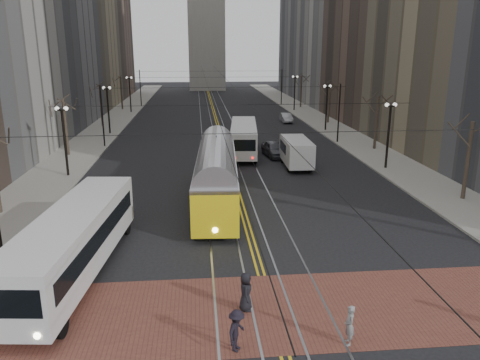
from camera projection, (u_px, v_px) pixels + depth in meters
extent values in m
plane|color=black|center=(259.00, 267.00, 23.05)|extent=(260.00, 260.00, 0.00)
cube|color=gray|center=(109.00, 125.00, 64.81)|extent=(5.00, 140.00, 0.15)
cube|color=gray|center=(321.00, 122.00, 67.46)|extent=(5.00, 140.00, 0.15)
cube|color=brown|center=(272.00, 310.00, 19.21)|extent=(25.00, 6.00, 0.01)
cube|color=gray|center=(217.00, 124.00, 66.15)|extent=(4.80, 130.00, 0.02)
cube|color=gold|center=(217.00, 124.00, 66.15)|extent=(0.42, 130.00, 0.01)
cube|color=brown|center=(85.00, 0.00, 97.72)|extent=(16.00, 20.00, 40.00)
cube|color=slate|center=(324.00, 2.00, 102.23)|extent=(16.00, 20.00, 40.00)
cylinder|color=black|center=(65.00, 144.00, 38.31)|extent=(0.20, 0.20, 5.60)
cylinder|color=black|center=(108.00, 112.00, 57.47)|extent=(0.20, 0.20, 5.60)
cylinder|color=black|center=(130.00, 96.00, 76.63)|extent=(0.20, 0.20, 5.60)
cylinder|color=black|center=(388.00, 138.00, 40.74)|extent=(0.20, 0.20, 5.60)
cylinder|color=black|center=(326.00, 109.00, 59.90)|extent=(0.20, 0.20, 5.60)
cylinder|color=black|center=(295.00, 94.00, 79.06)|extent=(0.20, 0.20, 5.60)
cylinder|color=#382D23|center=(66.00, 128.00, 45.80)|extent=(0.28, 0.28, 5.60)
cylinder|color=#382D23|center=(101.00, 106.00, 63.04)|extent=(0.28, 0.28, 5.60)
cylinder|color=#382D23|center=(121.00, 94.00, 80.29)|extent=(0.28, 0.28, 5.60)
cylinder|color=#382D23|center=(467.00, 162.00, 32.29)|extent=(0.28, 0.28, 5.60)
cylinder|color=#382D23|center=(376.00, 124.00, 48.58)|extent=(0.28, 0.28, 5.60)
cylinder|color=#382D23|center=(329.00, 104.00, 65.82)|extent=(0.28, 0.28, 5.60)
cylinder|color=#382D23|center=(301.00, 92.00, 83.07)|extent=(0.28, 0.28, 5.60)
cylinder|color=black|center=(206.00, 81.00, 64.39)|extent=(0.03, 120.00, 0.03)
cylinder|color=black|center=(228.00, 81.00, 64.65)|extent=(0.03, 120.00, 0.03)
cylinder|color=black|center=(102.00, 117.00, 49.74)|extent=(0.16, 0.16, 6.60)
cylinder|color=black|center=(140.00, 89.00, 84.23)|extent=(0.16, 0.16, 6.60)
cylinder|color=black|center=(339.00, 114.00, 52.03)|extent=(0.16, 0.16, 6.60)
cylinder|color=black|center=(282.00, 87.00, 86.51)|extent=(0.16, 0.16, 6.60)
cube|color=silver|center=(75.00, 244.00, 21.85)|extent=(3.84, 12.62, 3.11)
cube|color=yellow|center=(216.00, 180.00, 31.88)|extent=(3.43, 14.34, 3.35)
cube|color=silver|center=(244.00, 139.00, 47.35)|extent=(3.59, 11.60, 2.98)
cube|color=silver|center=(296.00, 153.00, 41.90)|extent=(2.33, 5.77, 2.53)
imported|color=#45464D|center=(274.00, 149.00, 46.17)|extent=(2.31, 4.58, 1.50)
imported|color=#94969B|center=(286.00, 118.00, 67.41)|extent=(1.44, 4.05, 1.33)
imported|color=black|center=(246.00, 292.00, 19.02)|extent=(0.62, 0.86, 1.64)
imported|color=gray|center=(349.00, 325.00, 16.82)|extent=(0.40, 0.58, 1.52)
imported|color=black|center=(237.00, 331.00, 16.46)|extent=(1.01, 1.18, 1.58)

